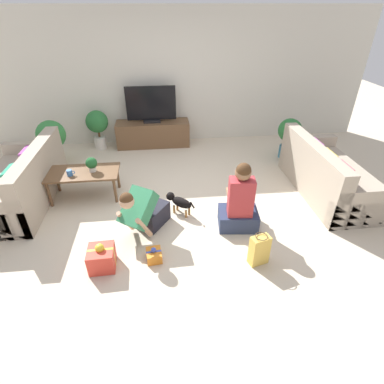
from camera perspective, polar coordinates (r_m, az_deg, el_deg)
name	(u,v)px	position (r m, az deg, el deg)	size (l,w,h in m)	color
ground_plane	(179,205)	(4.57, -2.40, -2.45)	(16.00, 16.00, 0.00)	beige
wall_back	(168,79)	(6.51, -4.54, 20.68)	(8.40, 0.06, 2.60)	beige
sofa_left	(21,184)	(5.21, -29.83, 1.32)	(0.95, 1.93, 0.84)	tan
sofa_right	(328,176)	(5.20, 24.43, 2.85)	(0.95, 1.93, 0.84)	tan
coffee_table	(83,175)	(4.86, -20.06, 3.14)	(1.08, 0.55, 0.44)	brown
tv_console	(153,134)	(6.52, -7.42, 10.96)	(1.51, 0.46, 0.52)	brown
tv	(151,106)	(6.33, -7.80, 15.87)	(1.00, 0.20, 0.72)	black
potted_plant_back_left	(97,125)	(6.50, -17.56, 12.10)	(0.44, 0.44, 0.80)	beige
potted_plant_corner_right	(289,134)	(6.12, 18.02, 10.40)	(0.44, 0.44, 0.78)	#336B84
potted_plant_corner_left	(51,136)	(6.18, -25.20, 9.55)	(0.52, 0.52, 0.82)	#A36042
person_kneeling	(144,211)	(3.92, -9.17, -3.61)	(0.68, 0.80, 0.77)	#23232D
person_sitting	(240,204)	(3.98, 9.05, -2.35)	(0.56, 0.52, 0.98)	#283351
dog	(179,202)	(4.30, -2.52, -1.83)	(0.40, 0.35, 0.29)	black
gift_box_a	(154,255)	(3.67, -7.24, -11.83)	(0.20, 0.23, 0.18)	orange
gift_box_b	(102,258)	(3.66, -16.83, -11.89)	(0.30, 0.31, 0.34)	red
gift_bag_a	(259,250)	(3.60, 12.70, -10.71)	(0.25, 0.18, 0.40)	#E5B74C
mug	(70,173)	(4.78, -22.27, 3.41)	(0.12, 0.08, 0.09)	#386BAD
tabletop_plant	(92,164)	(4.75, -18.60, 5.11)	(0.17, 0.17, 0.22)	beige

